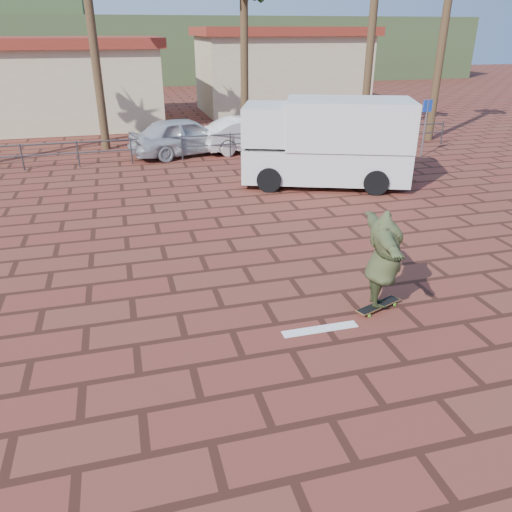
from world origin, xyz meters
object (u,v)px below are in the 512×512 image
Objects in this scene: campervan at (327,141)px; longboard at (378,305)px; skateboarder at (384,260)px; car_silver at (185,136)px; car_white at (250,134)px.

longboard is at bearing -84.94° from campervan.
skateboarder is 0.51× the size of car_silver.
skateboarder reaches higher than car_white.
campervan is at bearing -0.64° from skateboarder.
skateboarder is 8.47m from campervan.
skateboarder reaches higher than car_silver.
campervan reaches higher than longboard.
skateboarder reaches higher than longboard.
longboard is 0.97m from skateboarder.
car_silver is 1.06× the size of car_white.
campervan is 1.36× the size of car_white.
car_white is at bearing 10.34° from skateboarder.
longboard is at bearing 170.30° from car_silver.
campervan is 7.00m from car_silver.
skateboarder is (-0.00, 0.00, 0.97)m from longboard.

